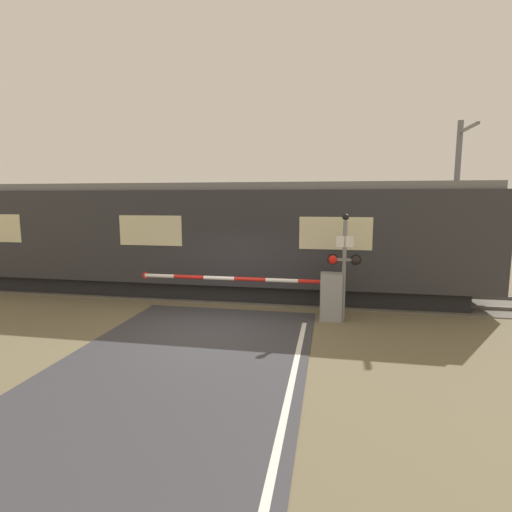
{
  "coord_description": "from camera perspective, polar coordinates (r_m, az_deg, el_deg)",
  "views": [
    {
      "loc": [
        2.98,
        -9.66,
        3.4
      ],
      "look_at": [
        0.78,
        2.08,
        1.69
      ],
      "focal_mm": 28.0,
      "sensor_mm": 36.0,
      "label": 1
    }
  ],
  "objects": [
    {
      "name": "ground_plane",
      "position": [
        10.66,
        -6.28,
        -10.5
      ],
      "size": [
        80.0,
        80.0,
        0.0
      ],
      "primitive_type": "plane",
      "color": "#6B6047"
    },
    {
      "name": "train",
      "position": [
        15.02,
        -12.31,
        2.64
      ],
      "size": [
        21.74,
        3.06,
        3.92
      ],
      "color": "black",
      "rests_on": "ground_plane"
    },
    {
      "name": "crossing_barrier",
      "position": [
        11.46,
        8.42,
        -5.33
      ],
      "size": [
        5.99,
        0.44,
        1.35
      ],
      "color": "gray",
      "rests_on": "ground_plane"
    },
    {
      "name": "signal_post",
      "position": [
        11.21,
        12.5,
        -0.71
      ],
      "size": [
        0.92,
        0.26,
        3.01
      ],
      "color": "gray",
      "rests_on": "ground_plane"
    },
    {
      "name": "catenary_pole",
      "position": [
        16.16,
        26.61,
        6.64
      ],
      "size": [
        0.2,
        1.9,
        6.14
      ],
      "color": "slate",
      "rests_on": "ground_plane"
    },
    {
      "name": "track_bed",
      "position": [
        14.49,
        -1.55,
        -5.33
      ],
      "size": [
        36.0,
        3.2,
        0.13
      ],
      "color": "#666056",
      "rests_on": "ground_plane"
    }
  ]
}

